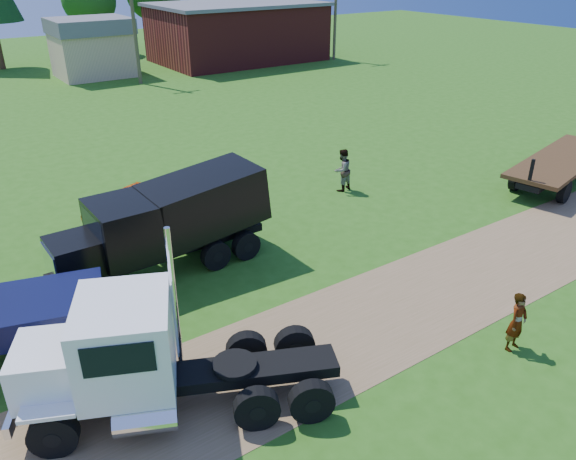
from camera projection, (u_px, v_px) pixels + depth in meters
ground at (390, 312)px, 16.51m from camera, size 140.00×140.00×0.00m
dirt_track at (390, 311)px, 16.51m from camera, size 120.00×4.20×0.01m
white_semi_tractor at (132, 359)px, 12.32m from camera, size 7.23×4.92×4.34m
black_dump_truck at (169, 220)px, 18.11m from camera, size 7.27×2.35×3.14m
orange_pickup at (148, 201)px, 22.10m from camera, size 5.61×4.17×1.42m
flatbed_trailer at (562, 163)px, 25.60m from camera, size 8.21×4.02×2.02m
spectator_a at (517, 322)px, 14.62m from camera, size 0.65×0.46×1.69m
spectator_b at (342, 170)px, 24.55m from camera, size 1.03×0.87×1.89m
brick_building at (237, 32)px, 54.00m from camera, size 15.40×10.40×5.30m
tan_shed at (92, 47)px, 46.98m from camera, size 6.20×5.40×4.70m
utility_poles at (134, 22)px, 43.30m from camera, size 42.20×0.28×9.00m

